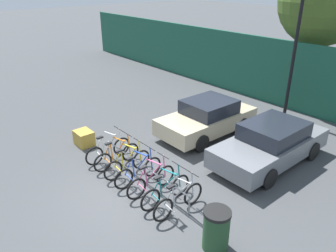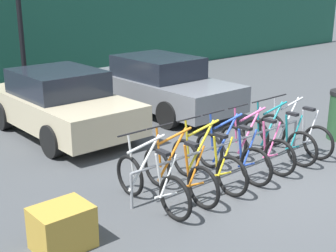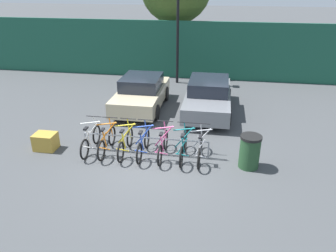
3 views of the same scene
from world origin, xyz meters
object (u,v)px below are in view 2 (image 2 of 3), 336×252
(bike_rack, at_px, (227,146))
(bicycle_silver, at_px, (294,134))
(bicycle_blue, at_px, (232,155))
(bicycle_pink, at_px, (256,147))
(car_grey, at_px, (160,84))
(bicycle_teal, at_px, (278,139))
(bicycle_orange, at_px, (179,174))
(bicycle_yellow, at_px, (207,164))
(bicycle_white, at_px, (151,183))
(car_beige, at_px, (61,103))
(cargo_crate, at_px, (62,227))

(bike_rack, distance_m, bicycle_silver, 1.79)
(bicycle_blue, relative_size, bicycle_pink, 1.00)
(bike_rack, height_order, car_grey, car_grey)
(bicycle_teal, bearing_deg, bicycle_orange, -178.62)
(bicycle_teal, bearing_deg, bicycle_yellow, -178.62)
(bike_rack, xyz_separation_m, bicycle_white, (-1.78, -0.15, -0.11))
(car_beige, distance_m, car_grey, 2.84)
(bicycle_orange, relative_size, car_grey, 0.39)
(bicycle_orange, bearing_deg, car_beige, 88.09)
(bicycle_white, xyz_separation_m, bicycle_pink, (2.38, 0.00, 0.00))
(bicycle_yellow, height_order, car_grey, car_grey)
(car_beige, relative_size, cargo_crate, 5.70)
(bicycle_teal, xyz_separation_m, cargo_crate, (-4.56, -0.13, -0.10))
(bicycle_white, distance_m, bicycle_teal, 3.03)
(bicycle_silver, distance_m, cargo_crate, 5.09)
(bicycle_pink, xyz_separation_m, bicycle_teal, (0.65, 0.00, 0.00))
(cargo_crate, bearing_deg, bicycle_blue, 2.28)
(bicycle_pink, bearing_deg, bicycle_blue, -178.81)
(bicycle_blue, bearing_deg, bike_rack, 80.78)
(car_grey, bearing_deg, bicycle_pink, -106.36)
(bicycle_yellow, xyz_separation_m, bicycle_pink, (1.22, 0.00, 0.00))
(bicycle_yellow, xyz_separation_m, cargo_crate, (-2.69, -0.13, -0.10))
(car_beige, relative_size, car_grey, 0.91)
(bicycle_orange, distance_m, bicycle_teal, 2.49)
(bicycle_blue, xyz_separation_m, bicycle_silver, (1.81, 0.00, 0.00))
(bike_rack, height_order, bicycle_blue, bicycle_blue)
(bicycle_orange, xyz_separation_m, car_grey, (3.03, 4.06, 0.31))
(car_grey, xyz_separation_m, cargo_crate, (-5.10, -4.19, -0.42))
(bicycle_blue, height_order, bicycle_teal, same)
(bicycle_teal, height_order, bicycle_silver, same)
(bicycle_silver, bearing_deg, cargo_crate, -176.75)
(bicycle_yellow, xyz_separation_m, car_beige, (-0.42, 4.01, 0.31))
(bicycle_blue, bearing_deg, bicycle_white, -177.31)
(bicycle_silver, bearing_deg, car_beige, 126.90)
(bike_rack, relative_size, car_beige, 1.03)
(bike_rack, xyz_separation_m, bicycle_teal, (1.25, -0.15, -0.11))
(bicycle_yellow, xyz_separation_m, bicycle_blue, (0.58, 0.00, 0.00))
(bicycle_orange, distance_m, car_grey, 5.07)
(bike_rack, xyz_separation_m, car_beige, (-1.04, 3.86, 0.20))
(bicycle_yellow, bearing_deg, bike_rack, 14.92)
(bicycle_orange, relative_size, bicycle_blue, 1.00)
(cargo_crate, bearing_deg, bike_rack, 4.83)
(bicycle_white, distance_m, bicycle_pink, 2.38)
(bicycle_teal, bearing_deg, bike_rack, 174.62)
(bicycle_white, xyz_separation_m, cargo_crate, (-1.53, -0.13, -0.10))
(bicycle_white, distance_m, car_grey, 5.42)
(bicycle_teal, distance_m, car_beige, 4.63)
(car_grey, bearing_deg, bicycle_teal, -97.60)
(bicycle_silver, bearing_deg, bike_rack, 177.01)
(bicycle_orange, xyz_separation_m, car_beige, (0.20, 4.01, 0.31))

